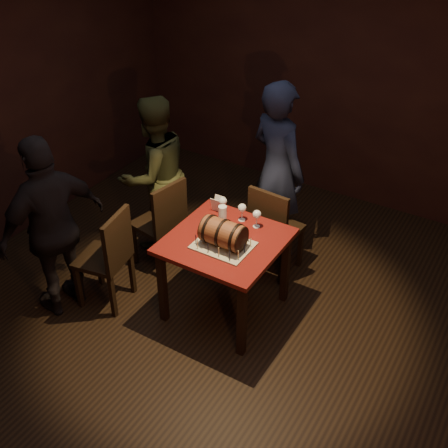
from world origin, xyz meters
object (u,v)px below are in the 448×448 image
at_px(wine_glass_mid, 242,209).
at_px(chair_left_rear, 163,220).
at_px(wine_glass_left, 223,202).
at_px(wine_glass_right, 257,215).
at_px(person_left_front, 53,228).
at_px(pint_of_ale, 223,214).
at_px(barrel_cake, 223,233).
at_px(pub_table, 225,250).
at_px(chair_left_front, 110,254).
at_px(person_left_rear, 155,175).
at_px(chair_back, 273,227).
at_px(person_back, 277,171).

relative_size(wine_glass_mid, chair_left_rear, 0.17).
bearing_deg(wine_glass_left, chair_left_rear, -171.68).
bearing_deg(wine_glass_right, person_left_front, -145.02).
relative_size(wine_glass_right, pint_of_ale, 1.07).
relative_size(barrel_cake, wine_glass_left, 2.46).
xyz_separation_m(barrel_cake, chair_left_rear, (-0.84, 0.32, -0.35)).
height_order(pub_table, pint_of_ale, pint_of_ale).
xyz_separation_m(wine_glass_right, pint_of_ale, (-0.28, -0.08, -0.05)).
xyz_separation_m(pub_table, chair_left_front, (-0.89, -0.43, -0.12)).
distance_m(wine_glass_right, chair_left_rear, 1.00).
bearing_deg(chair_left_front, person_left_rear, 103.14).
xyz_separation_m(pub_table, person_left_rear, (-1.11, 0.52, 0.14)).
relative_size(wine_glass_left, pint_of_ale, 1.07).
xyz_separation_m(wine_glass_left, wine_glass_right, (0.35, -0.03, 0.00)).
height_order(pub_table, barrel_cake, barrel_cake).
height_order(wine_glass_left, wine_glass_right, same).
relative_size(wine_glass_mid, wine_glass_right, 1.00).
distance_m(pub_table, chair_back, 0.68).
distance_m(barrel_cake, pint_of_ale, 0.35).
relative_size(barrel_cake, wine_glass_mid, 2.46).
relative_size(wine_glass_right, chair_back, 0.17).
distance_m(pub_table, chair_left_front, 0.99).
distance_m(barrel_cake, chair_left_front, 1.04).
xyz_separation_m(pub_table, barrel_cake, (0.03, -0.09, 0.23)).
bearing_deg(chair_back, pint_of_ale, -119.42).
relative_size(wine_glass_left, person_left_rear, 0.10).
bearing_deg(wine_glass_mid, person_back, 93.34).
xyz_separation_m(pint_of_ale, person_back, (0.09, 0.84, 0.05)).
bearing_deg(pint_of_ale, chair_left_rear, 178.08).
bearing_deg(wine_glass_mid, person_left_front, -141.09).
distance_m(wine_glass_right, person_left_front, 1.67).
height_order(pub_table, person_left_front, person_left_front).
bearing_deg(person_left_front, chair_back, 147.37).
bearing_deg(chair_left_front, person_left_front, -145.31).
xyz_separation_m(pint_of_ale, chair_left_rear, (-0.66, 0.02, -0.30)).
relative_size(barrel_cake, person_left_rear, 0.25).
xyz_separation_m(chair_left_rear, person_back, (0.74, 0.81, 0.35)).
height_order(wine_glass_mid, chair_back, chair_back).
relative_size(barrel_cake, chair_back, 0.43).
bearing_deg(pint_of_ale, barrel_cake, -57.61).
bearing_deg(person_left_rear, person_left_front, 12.20).
bearing_deg(pub_table, person_back, 93.71).
bearing_deg(wine_glass_right, pint_of_ale, -164.25).
relative_size(pub_table, chair_back, 0.97).
relative_size(wine_glass_right, chair_left_front, 0.17).
distance_m(chair_left_front, person_left_rear, 1.00).
bearing_deg(person_back, pub_table, 115.31).
distance_m(wine_glass_right, person_left_rear, 1.26).
distance_m(wine_glass_mid, pint_of_ale, 0.17).
relative_size(chair_left_rear, person_back, 0.53).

